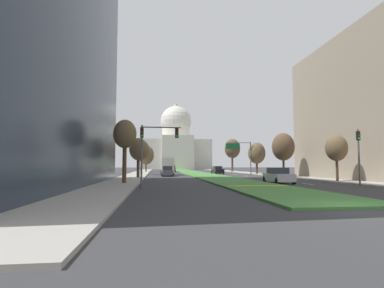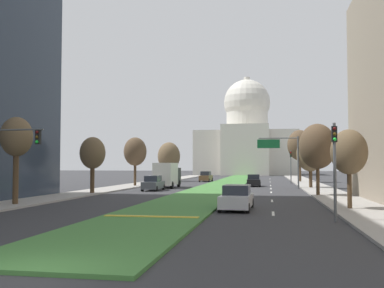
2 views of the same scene
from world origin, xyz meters
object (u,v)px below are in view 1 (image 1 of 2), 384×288
Objects in this scene: street_tree_left_far at (142,150)px; street_tree_right_far at (257,153)px; street_tree_right_distant at (232,149)px; box_truck_delivery at (167,166)px; sedan_midblock at (167,171)px; sedan_distant at (218,170)px; street_tree_right_near at (336,148)px; sedan_far_horizon at (172,169)px; street_tree_left_mid at (138,150)px; traffic_light_near_left at (152,142)px; street_tree_left_near at (125,135)px; traffic_light_far_right at (232,159)px; street_tree_left_distant at (146,155)px; street_tree_right_mid at (283,147)px; overhead_guide_sign at (242,151)px; capitol_building at (176,146)px; sedan_lead_stopped at (278,176)px; traffic_light_near_right at (359,150)px.

street_tree_left_far reaches higher than street_tree_right_far.
box_truck_delivery is (-18.11, -20.99, -4.55)m from street_tree_right_distant.
sedan_midblock is 1.01× the size of sedan_distant.
street_tree_right_near is 1.16× the size of sedan_far_horizon.
street_tree_left_mid is (-22.73, 11.74, 0.31)m from street_tree_right_near.
traffic_light_near_left is 39.52m from sedan_distant.
street_tree_right_far is at bearing 49.77° from street_tree_left_near.
street_tree_right_far is (23.04, -0.49, -0.46)m from street_tree_left_far.
traffic_light_far_right is 11.19m from sedan_distant.
traffic_light_near_left is at bearing -109.62° from sedan_distant.
traffic_light_near_left is 38.93m from street_tree_right_far.
box_truck_delivery is at bearing -77.62° from street_tree_left_distant.
street_tree_right_near is 0.60× the size of street_tree_right_distant.
street_tree_right_mid reaches higher than box_truck_delivery.
street_tree_right_distant reaches higher than overhead_guide_sign.
street_tree_left_near reaches higher than traffic_light_near_left.
street_tree_left_distant reaches higher than sedan_far_horizon.
sedan_far_horizon is (-16.07, 46.16, -2.96)m from street_tree_right_near.
capitol_building reaches higher than street_tree_right_distant.
street_tree_right_near is 0.79× the size of street_tree_left_far.
sedan_distant is 12.26m from box_truck_delivery.
street_tree_left_distant is (-0.13, 34.93, 0.37)m from street_tree_left_mid.
sedan_distant is at bearing -115.40° from street_tree_right_distant.
street_tree_right_near is 35.61m from street_tree_left_far.
box_truck_delivery is (-10.83, -5.67, 0.90)m from sedan_distant.
street_tree_right_distant is at bearing 49.21° from box_truck_delivery.
capitol_building is at bearing 96.10° from overhead_guide_sign.
street_tree_left_far is (-22.41, 14.54, 0.03)m from street_tree_right_mid.
overhead_guide_sign is (8.14, -76.17, -5.76)m from capitol_building.
street_tree_left_far is at bearing 119.36° from sedan_lead_stopped.
traffic_light_far_right is 14.44m from overhead_guide_sign.
traffic_light_near_left is 25.71m from sedan_midblock.
sedan_distant is at bearing -120.26° from traffic_light_far_right.
sedan_distant is (0.03, 31.54, -0.00)m from sedan_lead_stopped.
sedan_midblock is at bearing 58.63° from street_tree_left_mid.
street_tree_right_far is 18.33m from box_truck_delivery.
capitol_building is 4.61× the size of box_truck_delivery.
capitol_building is 56.75m from sedan_far_horizon.
traffic_light_near_left is at bearing -83.01° from street_tree_left_mid.
street_tree_right_far is 20.14m from sedan_midblock.
street_tree_left_distant is (-2.37, 53.15, 0.67)m from traffic_light_near_left.
traffic_light_far_right is at bearing 92.54° from street_tree_right_near.
street_tree_right_far is 19.42m from street_tree_right_distant.
sedan_lead_stopped is at bearing -104.80° from street_tree_right_far.
traffic_light_far_right is at bearing -23.16° from sedan_far_horizon.
sedan_far_horizon is at bearing 79.05° from street_tree_left_mid.
traffic_light_near_left is at bearing -162.45° from street_tree_right_near.
street_tree_right_far is at bearing -41.28° from street_tree_left_distant.
traffic_light_near_left is 0.90× the size of street_tree_left_mid.
capitol_building is 108.69m from traffic_light_near_right.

